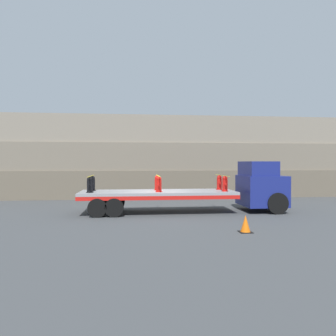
% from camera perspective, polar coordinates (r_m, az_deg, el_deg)
% --- Properties ---
extents(ground_plane, '(120.00, 120.00, 0.00)m').
position_cam_1_polar(ground_plane, '(17.96, -1.75, -7.78)').
color(ground_plane, '#3F4244').
extents(rock_cliff, '(60.00, 3.30, 6.35)m').
position_cam_1_polar(rock_cliff, '(26.09, -3.18, 1.94)').
color(rock_cliff, '#665B4C').
rests_on(rock_cliff, ground_plane).
extents(truck_cab, '(2.23, 2.66, 2.79)m').
position_cam_1_polar(truck_cab, '(19.17, 16.12, -3.03)').
color(truck_cab, navy).
rests_on(truck_cab, ground_plane).
extents(flatbed_trailer, '(8.33, 2.69, 1.18)m').
position_cam_1_polar(flatbed_trailer, '(17.80, -3.84, -4.79)').
color(flatbed_trailer, gray).
rests_on(flatbed_trailer, ground_plane).
extents(fire_hydrant_black_near_0, '(0.36, 0.61, 0.82)m').
position_cam_1_polar(fire_hydrant_black_near_0, '(17.30, -13.48, -2.88)').
color(fire_hydrant_black_near_0, black).
rests_on(fire_hydrant_black_near_0, flatbed_trailer).
extents(fire_hydrant_black_far_0, '(0.36, 0.61, 0.82)m').
position_cam_1_polar(fire_hydrant_black_far_0, '(18.43, -13.03, -2.64)').
color(fire_hydrant_black_far_0, black).
rests_on(fire_hydrant_black_far_0, flatbed_trailer).
extents(fire_hydrant_red_near_1, '(0.36, 0.61, 0.82)m').
position_cam_1_polar(fire_hydrant_red_near_1, '(17.22, -1.61, -2.87)').
color(fire_hydrant_red_near_1, red).
rests_on(fire_hydrant_red_near_1, flatbed_trailer).
extents(fire_hydrant_red_far_1, '(0.36, 0.61, 0.82)m').
position_cam_1_polar(fire_hydrant_red_far_1, '(18.35, -1.89, -2.63)').
color(fire_hydrant_red_far_1, red).
rests_on(fire_hydrant_red_far_1, flatbed_trailer).
extents(fire_hydrant_red_near_2, '(0.36, 0.61, 0.82)m').
position_cam_1_polar(fire_hydrant_red_near_2, '(17.86, 9.89, -2.75)').
color(fire_hydrant_red_near_2, red).
rests_on(fire_hydrant_red_near_2, flatbed_trailer).
extents(fire_hydrant_red_far_2, '(0.36, 0.61, 0.82)m').
position_cam_1_polar(fire_hydrant_red_far_2, '(18.96, 8.93, -2.53)').
color(fire_hydrant_red_far_2, red).
rests_on(fire_hydrant_red_far_2, flatbed_trailer).
extents(cargo_strap_rear, '(0.05, 2.79, 0.01)m').
position_cam_1_polar(cargo_strap_rear, '(17.84, -13.25, -1.37)').
color(cargo_strap_rear, yellow).
rests_on(cargo_strap_rear, fire_hydrant_black_near_0).
extents(cargo_strap_middle, '(0.05, 2.79, 0.01)m').
position_cam_1_polar(cargo_strap_middle, '(17.76, -1.76, -1.35)').
color(cargo_strap_middle, yellow).
rests_on(cargo_strap_middle, fire_hydrant_red_near_1).
extents(cargo_strap_front, '(0.05, 2.79, 0.01)m').
position_cam_1_polar(cargo_strap_front, '(18.38, 9.40, -1.29)').
color(cargo_strap_front, yellow).
rests_on(cargo_strap_front, fire_hydrant_red_near_2).
extents(traffic_cone, '(0.50, 0.50, 0.67)m').
position_cam_1_polar(traffic_cone, '(13.30, 13.34, -9.47)').
color(traffic_cone, black).
rests_on(traffic_cone, ground_plane).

